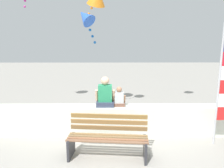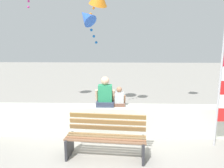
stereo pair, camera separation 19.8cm
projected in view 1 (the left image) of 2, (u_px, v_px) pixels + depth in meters
ground_plane at (112, 149)px, 5.16m from camera, size 40.00×40.00×0.00m
seawall_ledge at (112, 120)px, 5.94m from camera, size 6.35×0.50×0.78m
park_bench at (108, 138)px, 4.81m from camera, size 1.76×0.75×0.88m
person_adult at (105, 95)px, 5.84m from camera, size 0.52×0.38×0.79m
person_child at (119, 98)px, 5.86m from camera, size 0.34×0.25×0.52m
flag_banner at (224, 78)px, 5.12m from camera, size 0.34×0.05×2.90m
kite_blue at (85, 17)px, 6.24m from camera, size 0.72×0.70×1.06m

